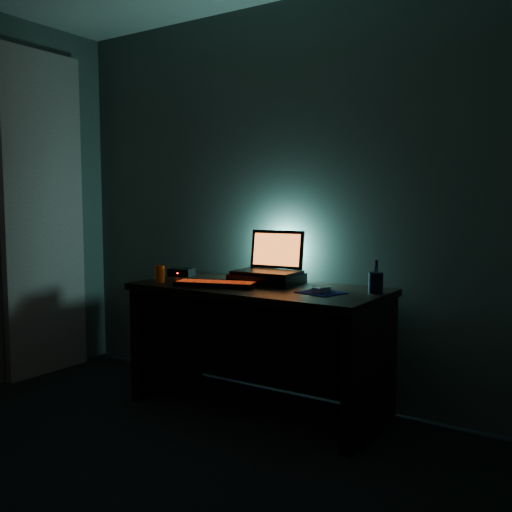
% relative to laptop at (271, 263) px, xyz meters
% --- Properties ---
extents(room, '(3.50, 4.00, 2.50)m').
position_rel_laptop_xyz_m(room, '(0.02, -1.79, 0.38)').
color(room, black).
rests_on(room, ground).
extents(desk, '(1.50, 0.70, 0.75)m').
position_rel_laptop_xyz_m(desk, '(0.02, -0.12, -0.38)').
color(desk, black).
rests_on(desk, ground).
extents(curtain, '(0.06, 0.65, 2.30)m').
position_rel_laptop_xyz_m(curtain, '(-1.69, -0.37, 0.28)').
color(curtain, beige).
rests_on(curtain, ground).
extents(riser, '(0.42, 0.32, 0.06)m').
position_rel_laptop_xyz_m(riser, '(0.00, -0.05, -0.09)').
color(riser, black).
rests_on(riser, desk).
extents(laptop, '(0.40, 0.31, 0.26)m').
position_rel_laptop_xyz_m(laptop, '(0.00, 0.00, 0.00)').
color(laptop, black).
rests_on(laptop, riser).
extents(keyboard, '(0.50, 0.29, 0.03)m').
position_rel_laptop_xyz_m(keyboard, '(-0.18, -0.32, -0.11)').
color(keyboard, black).
rests_on(keyboard, desk).
extents(mousepad, '(0.26, 0.25, 0.00)m').
position_rel_laptop_xyz_m(mousepad, '(0.45, -0.21, -0.12)').
color(mousepad, '#0C1059').
rests_on(mousepad, desk).
extents(mouse, '(0.08, 0.11, 0.03)m').
position_rel_laptop_xyz_m(mouse, '(0.45, -0.21, -0.10)').
color(mouse, '#A0A1A6').
rests_on(mouse, mousepad).
extents(pen_cup, '(0.08, 0.08, 0.11)m').
position_rel_laptop_xyz_m(pen_cup, '(0.70, -0.05, -0.06)').
color(pen_cup, black).
rests_on(pen_cup, desk).
extents(juice_glass, '(0.08, 0.08, 0.11)m').
position_rel_laptop_xyz_m(juice_glass, '(-0.57, -0.38, -0.07)').
color(juice_glass, '#FA5B0D').
rests_on(juice_glass, desk).
extents(router, '(0.18, 0.16, 0.05)m').
position_rel_laptop_xyz_m(router, '(-0.66, -0.07, -0.09)').
color(router, black).
rests_on(router, desk).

